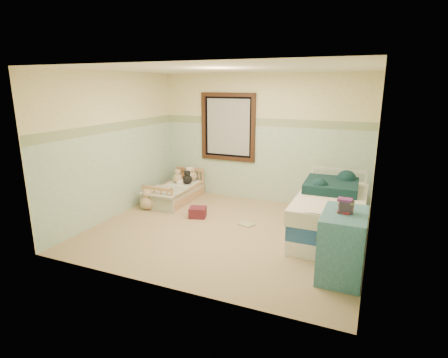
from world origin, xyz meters
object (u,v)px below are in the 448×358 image
at_px(plush_floor_cream, 181,191).
at_px(twin_bed_frame, 329,229).
at_px(toddler_bed_frame, 176,196).
at_px(plush_floor_tan, 148,203).
at_px(dresser, 342,245).
at_px(floor_book, 246,224).
at_px(red_pillow, 198,212).

xyz_separation_m(plush_floor_cream, twin_bed_frame, (3.12, -0.83, -0.02)).
xyz_separation_m(toddler_bed_frame, twin_bed_frame, (3.10, -0.58, 0.02)).
bearing_deg(twin_bed_frame, plush_floor_tan, -178.51).
xyz_separation_m(plush_floor_tan, dresser, (3.59, -1.09, 0.27)).
bearing_deg(twin_bed_frame, dresser, -76.39).
height_order(toddler_bed_frame, dresser, dresser).
bearing_deg(toddler_bed_frame, dresser, -27.54).
xyz_separation_m(dresser, floor_book, (-1.62, 1.09, -0.40)).
distance_m(toddler_bed_frame, plush_floor_tan, 0.70).
height_order(plush_floor_tan, red_pillow, plush_floor_tan).
distance_m(twin_bed_frame, dresser, 1.25).
xyz_separation_m(dresser, red_pillow, (-2.54, 1.10, -0.32)).
bearing_deg(red_pillow, plush_floor_cream, 133.62).
bearing_deg(red_pillow, toddler_bed_frame, 141.80).
height_order(toddler_bed_frame, plush_floor_tan, plush_floor_tan).
relative_size(dresser, floor_book, 3.37).
distance_m(plush_floor_tan, dresser, 3.76).
bearing_deg(toddler_bed_frame, red_pillow, -38.20).
relative_size(twin_bed_frame, dresser, 2.33).
xyz_separation_m(twin_bed_frame, dresser, (0.29, -1.18, 0.30)).
bearing_deg(floor_book, red_pillow, -160.47).
relative_size(plush_floor_cream, floor_book, 1.08).
relative_size(twin_bed_frame, floor_book, 7.84).
bearing_deg(toddler_bed_frame, plush_floor_tan, -106.86).
xyz_separation_m(toddler_bed_frame, dresser, (3.38, -1.76, 0.32)).
xyz_separation_m(toddler_bed_frame, red_pillow, (0.85, -0.67, 0.00)).
distance_m(plush_floor_tan, twin_bed_frame, 3.30).
relative_size(dresser, red_pillow, 2.83).
xyz_separation_m(toddler_bed_frame, plush_floor_cream, (-0.03, 0.25, 0.04)).
relative_size(plush_floor_tan, floor_book, 1.10).
height_order(plush_floor_cream, floor_book, plush_floor_cream).
distance_m(toddler_bed_frame, dresser, 3.83).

